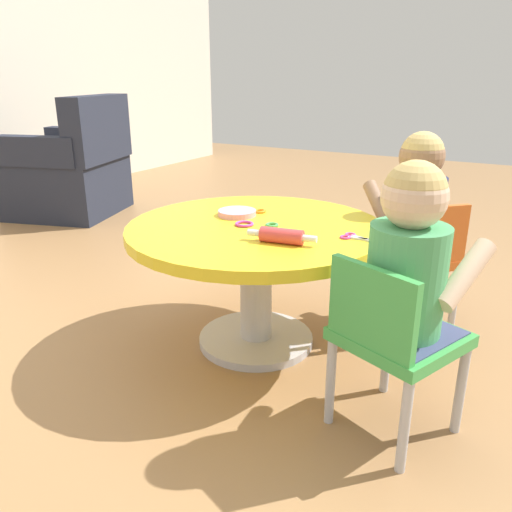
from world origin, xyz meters
TOP-DOWN VIEW (x-y plane):
  - ground_plane at (0.00, 0.00)m, footprint 10.00×10.00m
  - craft_table at (0.00, 0.00)m, footprint 0.93×0.93m
  - child_chair_left at (-0.27, -0.59)m, footprint 0.39×0.39m
  - seated_child_left at (-0.24, -0.60)m, footprint 0.42×0.38m
  - child_chair_right at (0.43, -0.48)m, footprint 0.42×0.42m
  - seated_child_right at (0.46, -0.46)m, footprint 0.43×0.43m
  - armchair_dark at (1.04, 2.15)m, footprint 0.89×0.90m
  - rolling_pin at (-0.14, -0.18)m, footprint 0.07×0.23m
  - craft_scissors at (0.02, -0.36)m, footprint 0.08×0.14m
  - playdough_blob_0 at (0.08, 0.13)m, footprint 0.15×0.15m
  - cookie_cutter_0 at (0.01, -0.06)m, footprint 0.05×0.05m
  - cookie_cutter_1 at (0.16, 0.08)m, footprint 0.05×0.05m
  - cookie_cutter_2 at (-0.03, 0.03)m, footprint 0.07×0.07m

SIDE VIEW (x-z plane):
  - ground_plane at x=0.00m, z-range 0.00..0.00m
  - child_chair_left at x=-0.27m, z-range 0.04..0.57m
  - child_chair_right at x=0.43m, z-range 0.04..0.57m
  - armchair_dark at x=1.04m, z-range -0.12..0.73m
  - craft_table at x=0.00m, z-range 0.13..0.61m
  - craft_scissors at x=0.02m, z-range 0.48..0.48m
  - cookie_cutter_0 at x=0.01m, z-range 0.48..0.49m
  - cookie_cutter_1 at x=0.16m, z-range 0.48..0.49m
  - cookie_cutter_2 at x=-0.03m, z-range 0.48..0.49m
  - playdough_blob_0 at x=0.08m, z-range 0.48..0.50m
  - rolling_pin at x=-0.14m, z-range 0.48..0.53m
  - seated_child_left at x=-0.24m, z-range 0.28..0.79m
  - seated_child_right at x=0.46m, z-range 0.28..0.79m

